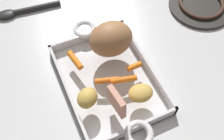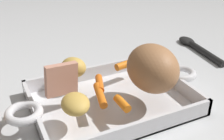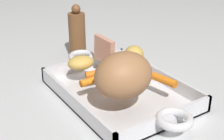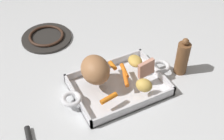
{
  "view_description": "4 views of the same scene",
  "coord_description": "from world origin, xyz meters",
  "px_view_note": "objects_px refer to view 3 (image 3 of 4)",
  "views": [
    {
      "loc": [
        -0.33,
        0.14,
        0.64
      ],
      "look_at": [
        -0.01,
        -0.01,
        0.07
      ],
      "focal_mm": 42.57,
      "sensor_mm": 36.0,
      "label": 1
    },
    {
      "loc": [
        -0.21,
        -0.44,
        0.34
      ],
      "look_at": [
        0.0,
        0.01,
        0.08
      ],
      "focal_mm": 45.15,
      "sensor_mm": 36.0,
      "label": 2
    },
    {
      "loc": [
        0.52,
        -0.36,
        0.36
      ],
      "look_at": [
        0.01,
        -0.03,
        0.07
      ],
      "focal_mm": 51.59,
      "sensor_mm": 36.0,
      "label": 3
    },
    {
      "loc": [
        0.36,
        0.65,
        0.79
      ],
      "look_at": [
        0.02,
        -0.02,
        0.08
      ],
      "focal_mm": 48.78,
      "sensor_mm": 36.0,
      "label": 4
    }
  ],
  "objects_px": {
    "pork_roast": "(123,75)",
    "baby_carrot_northwest": "(164,80)",
    "pepper_mill": "(77,35)",
    "roast_slice_outer": "(104,50)",
    "baby_carrot_long": "(100,72)",
    "roasting_dish": "(119,90)",
    "potato_halved": "(134,55)",
    "baby_carrot_northeast": "(119,71)",
    "baby_carrot_southwest": "(89,81)",
    "potato_golden_small": "(81,63)"
  },
  "relations": [
    {
      "from": "pork_roast",
      "to": "potato_golden_small",
      "type": "relative_size",
      "value": 1.89
    },
    {
      "from": "roasting_dish",
      "to": "pepper_mill",
      "type": "bearing_deg",
      "value": 173.93
    },
    {
      "from": "roast_slice_outer",
      "to": "pepper_mill",
      "type": "bearing_deg",
      "value": 178.0
    },
    {
      "from": "pepper_mill",
      "to": "roasting_dish",
      "type": "bearing_deg",
      "value": -6.07
    },
    {
      "from": "baby_carrot_northwest",
      "to": "pepper_mill",
      "type": "xyz_separation_m",
      "value": [
        -0.32,
        -0.04,
        0.02
      ]
    },
    {
      "from": "roast_slice_outer",
      "to": "potato_golden_small",
      "type": "relative_size",
      "value": 1.01
    },
    {
      "from": "potato_halved",
      "to": "pepper_mill",
      "type": "relative_size",
      "value": 0.37
    },
    {
      "from": "baby_carrot_southwest",
      "to": "roast_slice_outer",
      "type": "bearing_deg",
      "value": 132.95
    },
    {
      "from": "roasting_dish",
      "to": "pepper_mill",
      "type": "distance_m",
      "value": 0.25
    },
    {
      "from": "roast_slice_outer",
      "to": "baby_carrot_long",
      "type": "xyz_separation_m",
      "value": [
        0.06,
        -0.05,
        -0.02
      ]
    },
    {
      "from": "roasting_dish",
      "to": "baby_carrot_northeast",
      "type": "height_order",
      "value": "baby_carrot_northeast"
    },
    {
      "from": "baby_carrot_northeast",
      "to": "potato_golden_small",
      "type": "relative_size",
      "value": 0.99
    },
    {
      "from": "baby_carrot_southwest",
      "to": "pepper_mill",
      "type": "height_order",
      "value": "pepper_mill"
    },
    {
      "from": "potato_halved",
      "to": "pepper_mill",
      "type": "xyz_separation_m",
      "value": [
        -0.19,
        -0.05,
        0.01
      ]
    },
    {
      "from": "baby_carrot_southwest",
      "to": "pepper_mill",
      "type": "distance_m",
      "value": 0.25
    },
    {
      "from": "pork_roast",
      "to": "pepper_mill",
      "type": "xyz_separation_m",
      "value": [
        -0.32,
        0.06,
        -0.02
      ]
    },
    {
      "from": "roast_slice_outer",
      "to": "baby_carrot_northwest",
      "type": "xyz_separation_m",
      "value": [
        0.17,
        0.05,
        -0.02
      ]
    },
    {
      "from": "potato_halved",
      "to": "potato_golden_small",
      "type": "xyz_separation_m",
      "value": [
        -0.04,
        -0.12,
        -0.01
      ]
    },
    {
      "from": "roasting_dish",
      "to": "baby_carrot_southwest",
      "type": "xyz_separation_m",
      "value": [
        -0.01,
        -0.07,
        0.04
      ]
    },
    {
      "from": "potato_halved",
      "to": "potato_golden_small",
      "type": "bearing_deg",
      "value": -107.3
    },
    {
      "from": "baby_carrot_northeast",
      "to": "baby_carrot_northwest",
      "type": "bearing_deg",
      "value": 29.97
    },
    {
      "from": "baby_carrot_northwest",
      "to": "potato_golden_small",
      "type": "xyz_separation_m",
      "value": [
        -0.16,
        -0.11,
        0.01
      ]
    },
    {
      "from": "roasting_dish",
      "to": "potato_golden_small",
      "type": "height_order",
      "value": "potato_golden_small"
    },
    {
      "from": "pork_roast",
      "to": "baby_carrot_northwest",
      "type": "xyz_separation_m",
      "value": [
        0.0,
        0.1,
        -0.04
      ]
    },
    {
      "from": "roast_slice_outer",
      "to": "baby_carrot_northeast",
      "type": "xyz_separation_m",
      "value": [
        0.08,
        -0.01,
        -0.02
      ]
    },
    {
      "from": "roast_slice_outer",
      "to": "baby_carrot_northwest",
      "type": "height_order",
      "value": "roast_slice_outer"
    },
    {
      "from": "roasting_dish",
      "to": "baby_carrot_long",
      "type": "distance_m",
      "value": 0.06
    },
    {
      "from": "potato_halved",
      "to": "baby_carrot_southwest",
      "type": "bearing_deg",
      "value": -74.42
    },
    {
      "from": "pork_roast",
      "to": "roast_slice_outer",
      "type": "height_order",
      "value": "pork_roast"
    },
    {
      "from": "roast_slice_outer",
      "to": "baby_carrot_northwest",
      "type": "distance_m",
      "value": 0.17
    },
    {
      "from": "pork_roast",
      "to": "baby_carrot_long",
      "type": "xyz_separation_m",
      "value": [
        -0.11,
        0.01,
        -0.04
      ]
    },
    {
      "from": "pork_roast",
      "to": "baby_carrot_southwest",
      "type": "xyz_separation_m",
      "value": [
        -0.08,
        -0.03,
        -0.04
      ]
    },
    {
      "from": "baby_carrot_northwest",
      "to": "potato_halved",
      "type": "distance_m",
      "value": 0.13
    },
    {
      "from": "pork_roast",
      "to": "pepper_mill",
      "type": "relative_size",
      "value": 0.77
    },
    {
      "from": "potato_golden_small",
      "to": "potato_halved",
      "type": "bearing_deg",
      "value": 72.7
    },
    {
      "from": "roasting_dish",
      "to": "pork_roast",
      "type": "relative_size",
      "value": 3.57
    },
    {
      "from": "baby_carrot_northwest",
      "to": "baby_carrot_northeast",
      "type": "bearing_deg",
      "value": -150.03
    },
    {
      "from": "baby_carrot_long",
      "to": "roasting_dish",
      "type": "bearing_deg",
      "value": 35.71
    },
    {
      "from": "roasting_dish",
      "to": "potato_golden_small",
      "type": "xyz_separation_m",
      "value": [
        -0.09,
        -0.05,
        0.05
      ]
    },
    {
      "from": "pork_roast",
      "to": "roast_slice_outer",
      "type": "distance_m",
      "value": 0.18
    },
    {
      "from": "baby_carrot_long",
      "to": "pepper_mill",
      "type": "relative_size",
      "value": 0.45
    },
    {
      "from": "roasting_dish",
      "to": "potato_halved",
      "type": "bearing_deg",
      "value": 124.1
    },
    {
      "from": "baby_carrot_northeast",
      "to": "roast_slice_outer",
      "type": "bearing_deg",
      "value": 174.24
    },
    {
      "from": "baby_carrot_southwest",
      "to": "potato_halved",
      "type": "xyz_separation_m",
      "value": [
        -0.04,
        0.15,
        0.01
      ]
    },
    {
      "from": "baby_carrot_southwest",
      "to": "potato_golden_small",
      "type": "bearing_deg",
      "value": 163.47
    },
    {
      "from": "roasting_dish",
      "to": "potato_halved",
      "type": "height_order",
      "value": "potato_halved"
    },
    {
      "from": "baby_carrot_northwest",
      "to": "baby_carrot_northeast",
      "type": "height_order",
      "value": "same"
    },
    {
      "from": "roasting_dish",
      "to": "baby_carrot_southwest",
      "type": "relative_size",
      "value": 10.38
    },
    {
      "from": "baby_carrot_northwest",
      "to": "pork_roast",
      "type": "bearing_deg",
      "value": -90.92
    },
    {
      "from": "roasting_dish",
      "to": "baby_carrot_northwest",
      "type": "bearing_deg",
      "value": 43.04
    }
  ]
}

